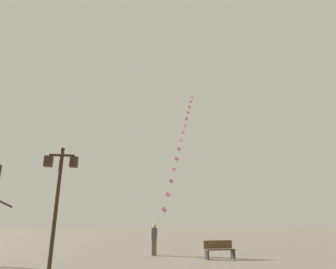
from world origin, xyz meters
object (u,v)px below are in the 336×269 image
object	(u,v)px
twin_lantern_lamp_post	(59,184)
kite_flyer	(154,239)
park_bench	(219,250)
kite_train	(181,141)

from	to	relation	value
twin_lantern_lamp_post	kite_flyer	distance (m)	7.81
kite_flyer	park_bench	distance (m)	3.81
twin_lantern_lamp_post	kite_train	world-z (taller)	kite_train
twin_lantern_lamp_post	kite_train	distance (m)	18.06
kite_train	kite_flyer	bearing A→B (deg)	-110.53
park_bench	twin_lantern_lamp_post	bearing A→B (deg)	-157.34
kite_train	park_bench	xyz separation A→B (m)	(-0.18, -11.01, -8.95)
twin_lantern_lamp_post	kite_flyer	world-z (taller)	twin_lantern_lamp_post
kite_train	kite_flyer	size ratio (longest dim) A/B	10.36
kite_train	kite_flyer	xyz separation A→B (m)	(-3.36, -8.96, -8.50)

